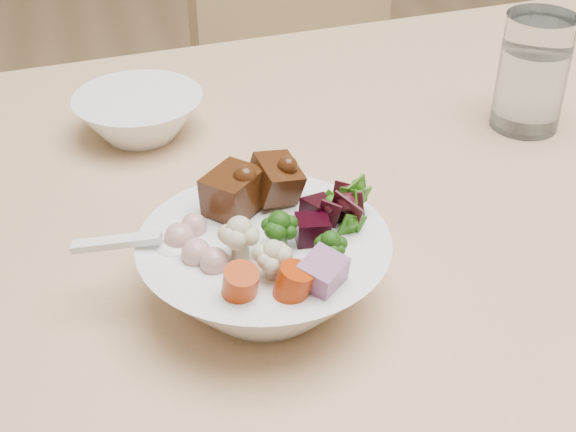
{
  "coord_description": "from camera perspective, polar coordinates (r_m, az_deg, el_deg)",
  "views": [
    {
      "loc": [
        -0.59,
        -0.57,
        1.11
      ],
      "look_at": [
        -0.46,
        -0.09,
        0.77
      ],
      "focal_mm": 50.0,
      "sensor_mm": 36.0,
      "label": 1
    }
  ],
  "objects": [
    {
      "name": "water_glass",
      "position": [
        0.88,
        16.95,
        9.42
      ],
      "size": [
        0.07,
        0.07,
        0.12
      ],
      "color": "silver",
      "rests_on": "dining_table"
    },
    {
      "name": "chair_far",
      "position": [
        1.4,
        3.37,
        8.72
      ],
      "size": [
        0.52,
        0.52,
        0.89
      ],
      "rotation": [
        0.0,
        0.0,
        0.34
      ],
      "color": "tan",
      "rests_on": "ground"
    },
    {
      "name": "soup_spoon",
      "position": [
        0.59,
        -8.92,
        -2.16
      ],
      "size": [
        0.1,
        0.05,
        0.02
      ],
      "rotation": [
        0.0,
        0.0,
        -0.29
      ],
      "color": "white",
      "rests_on": "food_bowl"
    },
    {
      "name": "side_bowl",
      "position": [
        0.85,
        -10.52,
        7.01
      ],
      "size": [
        0.13,
        0.13,
        0.04
      ],
      "primitive_type": null,
      "color": "white",
      "rests_on": "dining_table"
    },
    {
      "name": "food_bowl",
      "position": [
        0.61,
        -1.58,
        -3.41
      ],
      "size": [
        0.19,
        0.19,
        0.1
      ],
      "color": "white",
      "rests_on": "dining_table"
    },
    {
      "name": "dining_table",
      "position": [
        0.87,
        19.14,
        -0.78
      ],
      "size": [
        1.56,
        0.95,
        0.71
      ],
      "rotation": [
        0.0,
        0.0,
        0.07
      ],
      "color": "tan",
      "rests_on": "ground"
    }
  ]
}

